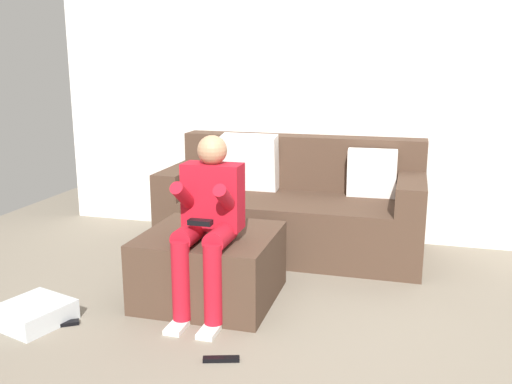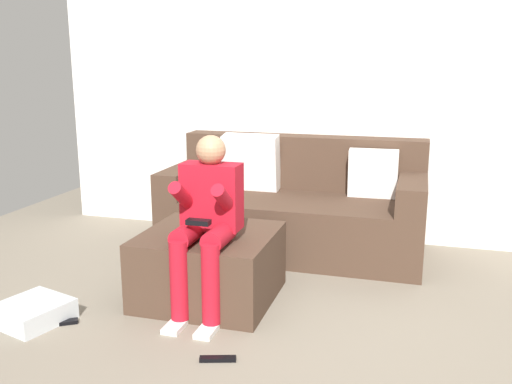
# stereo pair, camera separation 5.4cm
# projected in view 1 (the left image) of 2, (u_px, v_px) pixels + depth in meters

# --- Properties ---
(ground_plane) EXTENTS (6.60, 6.60, 0.00)m
(ground_plane) POSITION_uv_depth(u_px,v_px,m) (270.00, 359.00, 2.94)
(ground_plane) COLOR slate
(wall_back) EXTENTS (5.08, 0.10, 2.43)m
(wall_back) POSITION_uv_depth(u_px,v_px,m) (336.00, 98.00, 4.77)
(wall_back) COLOR silver
(wall_back) RESTS_ON ground_plane
(couch_sectional) EXTENTS (2.05, 0.94, 0.93)m
(couch_sectional) POSITION_uv_depth(u_px,v_px,m) (293.00, 207.00, 4.62)
(couch_sectional) COLOR #473326
(couch_sectional) RESTS_ON ground_plane
(ottoman) EXTENTS (0.83, 0.79, 0.45)m
(ottoman) POSITION_uv_depth(u_px,v_px,m) (210.00, 266.00, 3.65)
(ottoman) COLOR #473326
(ottoman) RESTS_ON ground_plane
(person_seated) EXTENTS (0.36, 0.56, 1.09)m
(person_seated) POSITION_uv_depth(u_px,v_px,m) (207.00, 218.00, 3.36)
(person_seated) COLOR red
(person_seated) RESTS_ON ground_plane
(storage_bin) EXTENTS (0.45, 0.46, 0.12)m
(storage_bin) POSITION_uv_depth(u_px,v_px,m) (34.00, 313.00, 3.33)
(storage_bin) COLOR silver
(storage_bin) RESTS_ON ground_plane
(remote_near_ottoman) EXTENTS (0.19, 0.10, 0.02)m
(remote_near_ottoman) POSITION_uv_depth(u_px,v_px,m) (221.00, 359.00, 2.92)
(remote_near_ottoman) COLOR black
(remote_near_ottoman) RESTS_ON ground_plane
(remote_by_storage_bin) EXTENTS (0.17, 0.13, 0.02)m
(remote_by_storage_bin) POSITION_uv_depth(u_px,v_px,m) (65.00, 324.00, 3.31)
(remote_by_storage_bin) COLOR black
(remote_by_storage_bin) RESTS_ON ground_plane
(remote_under_side_table) EXTENTS (0.15, 0.07, 0.02)m
(remote_under_side_table) POSITION_uv_depth(u_px,v_px,m) (49.00, 306.00, 3.55)
(remote_under_side_table) COLOR black
(remote_under_side_table) RESTS_ON ground_plane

